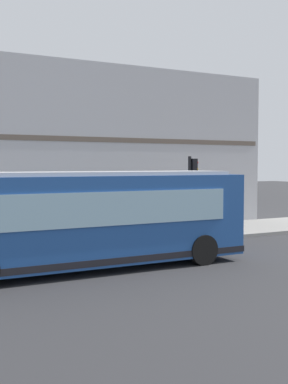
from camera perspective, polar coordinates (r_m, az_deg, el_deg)
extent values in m
plane|color=#2D2D30|center=(16.91, 2.58, -7.95)|extent=(120.00, 120.00, 0.00)
cube|color=gray|center=(21.15, -4.00, -5.49)|extent=(4.44, 40.00, 0.15)
cube|color=#A8A8AD|center=(26.26, -9.03, 4.95)|extent=(6.99, 20.29, 8.16)
cube|color=brown|center=(23.13, -6.40, 6.22)|extent=(0.36, 19.88, 0.24)
cube|color=slate|center=(23.07, -6.26, -0.96)|extent=(0.12, 14.20, 2.40)
cube|color=#1E478C|center=(15.25, -6.08, -3.11)|extent=(2.54, 10.01, 2.70)
cube|color=silver|center=(15.16, -6.11, 2.20)|extent=(2.16, 9.01, 0.12)
cube|color=#8CB2C6|center=(16.40, -7.69, -1.27)|extent=(0.09, 8.20, 1.00)
cube|color=#8CB2C6|center=(14.04, -4.22, -2.01)|extent=(0.09, 8.20, 1.00)
cube|color=black|center=(15.43, -6.06, -7.43)|extent=(2.58, 10.05, 0.20)
cylinder|color=black|center=(17.89, 2.84, -5.71)|extent=(0.30, 1.00, 1.00)
cylinder|color=black|center=(15.97, 7.01, -6.81)|extent=(0.30, 1.00, 1.00)
cylinder|color=black|center=(20.76, 5.42, -0.59)|extent=(0.14, 0.14, 3.50)
cube|color=black|center=(20.81, 5.88, 2.72)|extent=(0.32, 0.24, 0.90)
sphere|color=red|center=(20.88, 6.18, 3.48)|extent=(0.20, 0.20, 0.20)
sphere|color=yellow|center=(20.89, 6.17, 2.72)|extent=(0.20, 0.20, 0.20)
sphere|color=green|center=(20.89, 6.17, 1.95)|extent=(0.20, 0.20, 0.20)
cylinder|color=gold|center=(21.91, 0.07, -4.25)|extent=(0.24, 0.24, 0.55)
sphere|color=gold|center=(21.87, 0.07, -3.33)|extent=(0.22, 0.22, 0.22)
cylinder|color=gold|center=(21.98, 0.47, -4.09)|extent=(0.10, 0.12, 0.10)
cylinder|color=gold|center=(22.05, -0.13, -4.07)|extent=(0.12, 0.10, 0.10)
cylinder|color=#8C3F8C|center=(23.07, 0.56, -3.54)|extent=(0.14, 0.14, 0.81)
cylinder|color=#8C3F8C|center=(23.24, 0.48, -3.49)|extent=(0.14, 0.14, 0.81)
cylinder|color=black|center=(23.08, 0.52, -1.73)|extent=(0.32, 0.32, 0.64)
sphere|color=brown|center=(23.05, 0.52, -0.66)|extent=(0.22, 0.22, 0.22)
cylinder|color=silver|center=(22.86, 6.92, -3.68)|extent=(0.14, 0.14, 0.77)
cylinder|color=silver|center=(22.97, 7.27, -3.65)|extent=(0.14, 0.14, 0.77)
cylinder|color=silver|center=(22.84, 7.11, -1.94)|extent=(0.32, 0.32, 0.61)
sphere|color=brown|center=(22.81, 7.12, -0.92)|extent=(0.21, 0.21, 0.21)
cylinder|color=#3359A5|center=(24.01, 8.38, -3.34)|extent=(0.14, 0.14, 0.79)
cylinder|color=#3359A5|center=(24.03, 7.95, -3.33)|extent=(0.14, 0.14, 0.79)
cylinder|color=#B23338|center=(23.95, 8.18, -1.65)|extent=(0.32, 0.32, 0.62)
sphere|color=brown|center=(23.92, 8.18, -0.65)|extent=(0.21, 0.21, 0.21)
cube|color=#263F99|center=(20.72, -12.84, -4.27)|extent=(0.44, 0.40, 0.90)
cube|color=#8CB2C6|center=(20.75, -12.28, -3.76)|extent=(0.35, 0.03, 0.30)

